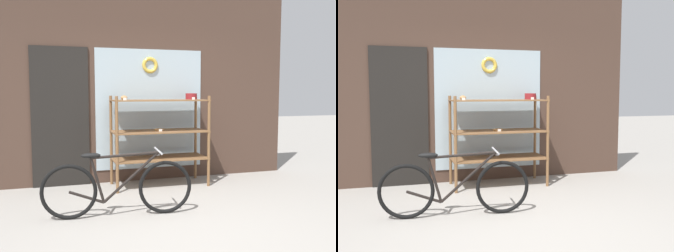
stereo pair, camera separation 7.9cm
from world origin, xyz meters
TOP-DOWN VIEW (x-y plane):
  - ground_plane at (0.00, 0.00)m, footprint 30.00×30.00m
  - storefront_facade at (-0.03, 2.26)m, footprint 5.17×0.13m
  - display_case at (0.27, 1.83)m, footprint 1.43×0.60m
  - bicycle at (-0.61, 0.57)m, footprint 1.72×0.46m

SIDE VIEW (x-z plane):
  - ground_plane at x=0.00m, z-range 0.00..0.00m
  - bicycle at x=-0.61m, z-range -0.04..0.72m
  - display_case at x=0.27m, z-range 0.15..1.55m
  - storefront_facade at x=-0.03m, z-range -0.05..3.51m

